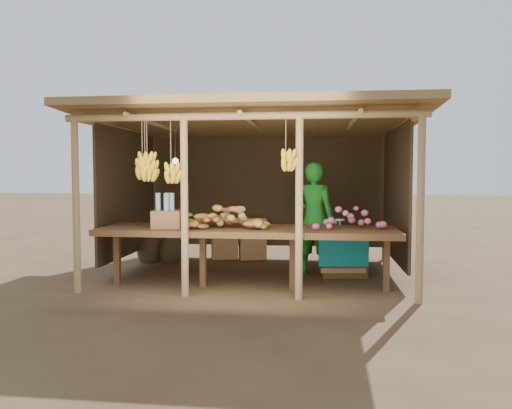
# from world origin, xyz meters

# --- Properties ---
(ground) EXTENTS (60.00, 60.00, 0.00)m
(ground) POSITION_xyz_m (0.00, 0.00, 0.00)
(ground) COLOR brown
(ground) RESTS_ON ground
(stall_structure) EXTENTS (4.70, 3.50, 2.43)m
(stall_structure) POSITION_xyz_m (-0.05, -0.05, 1.91)
(stall_structure) COLOR tan
(stall_structure) RESTS_ON ground
(counter) EXTENTS (3.90, 1.05, 0.80)m
(counter) POSITION_xyz_m (0.00, -0.95, 0.74)
(counter) COLOR brown
(counter) RESTS_ON ground
(potato_heap) EXTENTS (0.92, 0.57, 0.36)m
(potato_heap) POSITION_xyz_m (-0.22, -0.96, 0.98)
(potato_heap) COLOR tan
(potato_heap) RESTS_ON counter
(sweet_potato_heap) EXTENTS (1.18, 0.92, 0.36)m
(sweet_potato_heap) POSITION_xyz_m (-0.26, -1.06, 0.98)
(sweet_potato_heap) COLOR #B06E2D
(sweet_potato_heap) RESTS_ON counter
(onion_heap) EXTENTS (0.94, 0.61, 0.36)m
(onion_heap) POSITION_xyz_m (1.33, -0.89, 0.98)
(onion_heap) COLOR #CA6274
(onion_heap) RESTS_ON counter
(banana_pile) EXTENTS (0.60, 0.48, 0.34)m
(banana_pile) POSITION_xyz_m (-1.00, -0.76, 0.97)
(banana_pile) COLOR gold
(banana_pile) RESTS_ON counter
(tomato_basin) EXTENTS (0.41, 0.41, 0.22)m
(tomato_basin) POSITION_xyz_m (-1.06, -0.63, 0.89)
(tomato_basin) COLOR navy
(tomato_basin) RESTS_ON counter
(bottle_box) EXTENTS (0.42, 0.36, 0.46)m
(bottle_box) POSITION_xyz_m (-1.05, -1.12, 0.98)
(bottle_box) COLOR #956943
(bottle_box) RESTS_ON counter
(vendor) EXTENTS (0.70, 0.56, 1.69)m
(vendor) POSITION_xyz_m (0.86, 0.07, 0.84)
(vendor) COLOR #1C7E20
(vendor) RESTS_ON ground
(tarp_crate) EXTENTS (0.79, 0.70, 0.86)m
(tarp_crate) POSITION_xyz_m (1.30, 0.05, 0.35)
(tarp_crate) COLOR brown
(tarp_crate) RESTS_ON ground
(carton_stack) EXTENTS (1.05, 0.49, 0.73)m
(carton_stack) POSITION_xyz_m (-0.37, 1.20, 0.32)
(carton_stack) COLOR #956943
(carton_stack) RESTS_ON ground
(burlap_sacks) EXTENTS (0.80, 0.42, 0.57)m
(burlap_sacks) POSITION_xyz_m (-1.75, 0.77, 0.25)
(burlap_sacks) COLOR #41321E
(burlap_sacks) RESTS_ON ground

